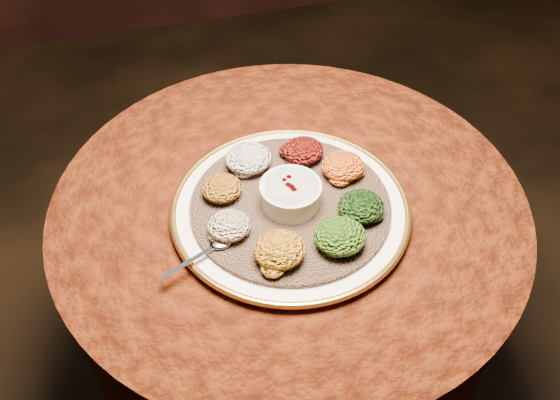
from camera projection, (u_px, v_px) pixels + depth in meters
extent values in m
plane|color=black|center=(286.00, 377.00, 1.78)|extent=(4.00, 4.00, 0.00)
cylinder|color=black|center=(286.00, 374.00, 1.77)|extent=(0.44, 0.44, 0.04)
cylinder|color=black|center=(287.00, 310.00, 1.54)|extent=(0.12, 0.12, 0.68)
cylinder|color=black|center=(289.00, 211.00, 1.28)|extent=(0.80, 0.80, 0.04)
cylinder|color=#3E1405|center=(288.00, 256.00, 1.38)|extent=(0.93, 0.93, 0.34)
cylinder|color=#3E1405|center=(289.00, 202.00, 1.26)|extent=(0.96, 0.96, 0.01)
cylinder|color=white|center=(290.00, 210.00, 1.22)|extent=(0.57, 0.57, 0.02)
torus|color=#C58931|center=(290.00, 208.00, 1.22)|extent=(0.47, 0.47, 0.01)
cylinder|color=brown|center=(290.00, 205.00, 1.21)|extent=(0.46, 0.46, 0.01)
cylinder|color=silver|center=(291.00, 195.00, 1.19)|extent=(0.11, 0.11, 0.05)
cylinder|color=silver|center=(291.00, 187.00, 1.17)|extent=(0.12, 0.12, 0.01)
cylinder|color=#550804|center=(291.00, 189.00, 1.18)|extent=(0.09, 0.09, 0.01)
ellipsoid|color=silver|center=(221.00, 243.00, 1.13)|extent=(0.04, 0.03, 0.01)
cube|color=silver|center=(188.00, 262.00, 1.10)|extent=(0.11, 0.05, 0.00)
ellipsoid|color=beige|center=(248.00, 158.00, 1.26)|extent=(0.09, 0.09, 0.05)
ellipsoid|color=black|center=(303.00, 150.00, 1.28)|extent=(0.08, 0.08, 0.04)
ellipsoid|color=#B5800F|center=(343.00, 166.00, 1.25)|extent=(0.09, 0.08, 0.04)
ellipsoid|color=black|center=(361.00, 206.00, 1.17)|extent=(0.09, 0.08, 0.04)
ellipsoid|color=#973F09|center=(340.00, 236.00, 1.12)|extent=(0.10, 0.09, 0.05)
ellipsoid|color=#BD7B10|center=(279.00, 250.00, 1.10)|extent=(0.09, 0.09, 0.04)
ellipsoid|color=maroon|center=(229.00, 225.00, 1.14)|extent=(0.08, 0.08, 0.04)
ellipsoid|color=#924E11|center=(222.00, 188.00, 1.21)|extent=(0.08, 0.08, 0.04)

